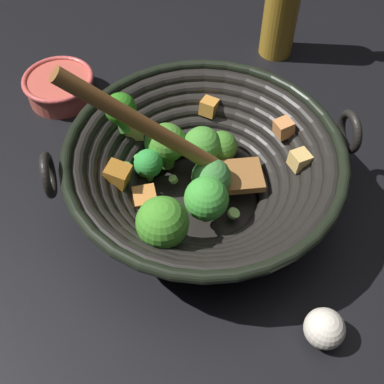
{
  "coord_description": "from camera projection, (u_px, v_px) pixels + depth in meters",
  "views": [
    {
      "loc": [
        0.27,
        0.26,
        0.52
      ],
      "look_at": [
        0.02,
        -0.0,
        0.03
      ],
      "focal_mm": 45.01,
      "sensor_mm": 36.0,
      "label": 1
    }
  ],
  "objects": [
    {
      "name": "garlic_bulb",
      "position": [
        324.0,
        328.0,
        0.51
      ],
      "size": [
        0.04,
        0.04,
        0.04
      ],
      "primitive_type": "sphere",
      "color": "silver",
      "rests_on": "ground"
    },
    {
      "name": "prep_bowl",
      "position": [
        60.0,
        87.0,
        0.74
      ],
      "size": [
        0.11,
        0.11,
        0.04
      ],
      "color": "#D15647",
      "rests_on": "ground"
    },
    {
      "name": "ground_plane",
      "position": [
        203.0,
        201.0,
        0.64
      ],
      "size": [
        4.0,
        4.0,
        0.0
      ],
      "primitive_type": "plane",
      "color": "black"
    },
    {
      "name": "wok",
      "position": [
        201.0,
        169.0,
        0.59
      ],
      "size": [
        0.34,
        0.34,
        0.23
      ],
      "color": "black",
      "rests_on": "ground"
    }
  ]
}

